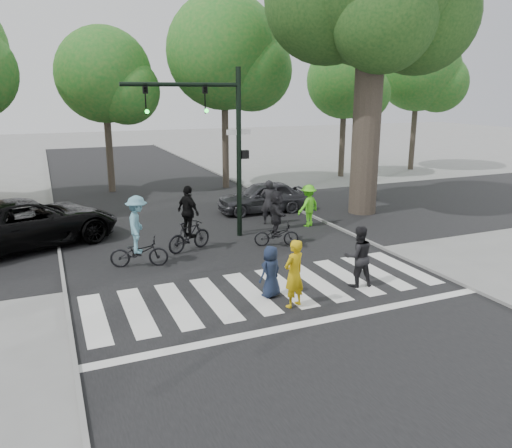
{
  "coord_description": "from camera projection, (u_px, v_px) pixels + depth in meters",
  "views": [
    {
      "loc": [
        -5.2,
        -10.4,
        5.17
      ],
      "look_at": [
        0.5,
        3.0,
        1.3
      ],
      "focal_mm": 35.0,
      "sensor_mm": 36.0,
      "label": 1
    }
  ],
  "objects": [
    {
      "name": "curb_left",
      "position": [
        61.0,
        267.0,
        15.06
      ],
      "size": [
        0.1,
        70.0,
        0.1
      ],
      "primitive_type": "cube",
      "color": "gray",
      "rests_on": "ground"
    },
    {
      "name": "bystander_dark",
      "position": [
        269.0,
        202.0,
        19.87
      ],
      "size": [
        0.78,
        0.69,
        1.8
      ],
      "primitive_type": "imported",
      "rotation": [
        0.0,
        0.0,
        2.64
      ],
      "color": "black",
      "rests_on": "ground"
    },
    {
      "name": "ground",
      "position": [
        284.0,
        304.0,
        12.54
      ],
      "size": [
        120.0,
        120.0,
        0.0
      ],
      "primitive_type": "plane",
      "color": "gray",
      "rests_on": "ground"
    },
    {
      "name": "curb_right",
      "position": [
        346.0,
        231.0,
        18.89
      ],
      "size": [
        0.1,
        70.0,
        0.1
      ],
      "primitive_type": "cube",
      "color": "gray",
      "rests_on": "ground"
    },
    {
      "name": "pedestrian_woman",
      "position": [
        294.0,
        274.0,
        12.19
      ],
      "size": [
        0.74,
        0.62,
        1.73
      ],
      "primitive_type": "imported",
      "rotation": [
        0.0,
        0.0,
        3.52
      ],
      "color": "gold",
      "rests_on": "ground"
    },
    {
      "name": "crosswalk",
      "position": [
        273.0,
        294.0,
        13.13
      ],
      "size": [
        10.0,
        3.85,
        0.01
      ],
      "color": "silver",
      "rests_on": "ground"
    },
    {
      "name": "road_cross",
      "position": [
        195.0,
        227.0,
        19.66
      ],
      "size": [
        70.0,
        10.0,
        0.01
      ],
      "primitive_type": "cube",
      "color": "black",
      "rests_on": "ground"
    },
    {
      "name": "cyclist_left",
      "position": [
        138.0,
        236.0,
        15.0
      ],
      "size": [
        1.83,
        1.26,
        2.2
      ],
      "color": "black",
      "rests_on": "ground"
    },
    {
      "name": "pedestrian_adult",
      "position": [
        358.0,
        256.0,
        13.52
      ],
      "size": [
        0.92,
        0.77,
        1.7
      ],
      "primitive_type": "imported",
      "rotation": [
        0.0,
        0.0,
        2.97
      ],
      "color": "black",
      "rests_on": "ground"
    },
    {
      "name": "bg_tree_5",
      "position": [
        423.0,
        73.0,
        32.67
      ],
      "size": [
        5.67,
        5.4,
        9.3
      ],
      "color": "brown",
      "rests_on": "ground"
    },
    {
      "name": "car_grey",
      "position": [
        263.0,
        197.0,
        21.98
      ],
      "size": [
        4.1,
        1.83,
        1.37
      ],
      "primitive_type": "imported",
      "rotation": [
        0.0,
        0.0,
        -1.63
      ],
      "color": "#333338",
      "rests_on": "ground"
    },
    {
      "name": "bystander_hivis",
      "position": [
        308.0,
        206.0,
        19.62
      ],
      "size": [
        1.23,
        0.97,
        1.67
      ],
      "primitive_type": "imported",
      "rotation": [
        0.0,
        0.0,
        3.52
      ],
      "color": "#58E020",
      "rests_on": "ground"
    },
    {
      "name": "bg_tree_4",
      "position": [
        350.0,
        84.0,
        30.07
      ],
      "size": [
        4.83,
        4.6,
        8.15
      ],
      "color": "brown",
      "rests_on": "ground"
    },
    {
      "name": "pedestrian_child",
      "position": [
        271.0,
        272.0,
        12.84
      ],
      "size": [
        0.78,
        0.65,
        1.37
      ],
      "primitive_type": "imported",
      "rotation": [
        0.0,
        0.0,
        3.52
      ],
      "color": "#18223A",
      "rests_on": "ground"
    },
    {
      "name": "car_suv",
      "position": [
        28.0,
        223.0,
        17.01
      ],
      "size": [
        6.63,
        4.74,
        1.68
      ],
      "primitive_type": "imported",
      "rotation": [
        0.0,
        0.0,
        1.93
      ],
      "color": "black",
      "rests_on": "ground"
    },
    {
      "name": "bg_tree_2",
      "position": [
        109.0,
        79.0,
        25.17
      ],
      "size": [
        5.04,
        4.8,
        8.4
      ],
      "color": "brown",
      "rests_on": "ground"
    },
    {
      "name": "traffic_signal",
      "position": [
        216.0,
        130.0,
        17.19
      ],
      "size": [
        4.45,
        0.29,
        6.0
      ],
      "color": "black",
      "rests_on": "ground"
    },
    {
      "name": "cyclist_right",
      "position": [
        277.0,
        222.0,
        17.06
      ],
      "size": [
        1.62,
        1.5,
        1.95
      ],
      "color": "black",
      "rests_on": "ground"
    },
    {
      "name": "road_stem",
      "position": [
        220.0,
        248.0,
        16.99
      ],
      "size": [
        10.0,
        70.0,
        0.01
      ],
      "primitive_type": "cube",
      "color": "black",
      "rests_on": "ground"
    },
    {
      "name": "bg_tree_3",
      "position": [
        231.0,
        57.0,
        25.97
      ],
      "size": [
        6.3,
        6.0,
        10.2
      ],
      "color": "brown",
      "rests_on": "ground"
    },
    {
      "name": "cyclist_mid",
      "position": [
        189.0,
        224.0,
        16.54
      ],
      "size": [
        1.75,
        1.11,
        2.21
      ],
      "color": "black",
      "rests_on": "ground"
    }
  ]
}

